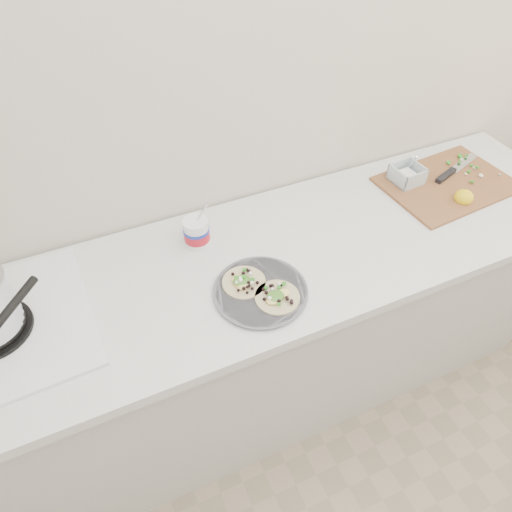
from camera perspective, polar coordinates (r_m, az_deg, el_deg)
name	(u,v)px	position (r m, az deg, el deg)	size (l,w,h in m)	color
counter	(272,328)	(1.90, 1.99, -9.03)	(2.44, 0.66, 0.90)	beige
taco_plate	(260,290)	(1.41, 0.55, -4.21)	(0.30, 0.30, 0.04)	#56555C
tub	(197,230)	(1.55, -7.36, 3.24)	(0.09, 0.09, 0.20)	white
cutboard	(444,180)	(1.98, 22.43, 8.77)	(0.53, 0.39, 0.08)	brown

